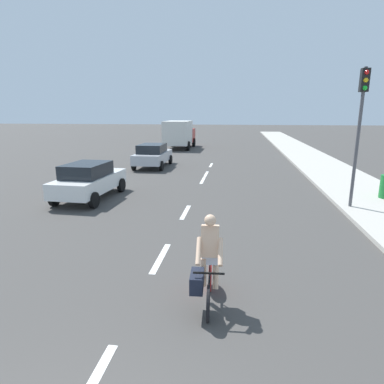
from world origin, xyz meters
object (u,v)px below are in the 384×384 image
at_px(parked_car_white, 89,180).
at_px(delivery_truck, 179,134).
at_px(parked_car_silver, 153,155).
at_px(traffic_signal, 361,114).
at_px(cyclist, 207,265).

distance_m(parked_car_white, delivery_truck, 20.73).
relative_size(parked_car_white, parked_car_silver, 0.95).
distance_m(parked_car_silver, delivery_truck, 12.08).
xyz_separation_m(delivery_truck, traffic_signal, (10.38, -20.92, 2.10)).
bearing_deg(traffic_signal, parked_car_silver, 138.67).
bearing_deg(parked_car_white, traffic_signal, 1.37).
height_order(parked_car_silver, traffic_signal, traffic_signal).
distance_m(cyclist, delivery_truck, 28.65).
xyz_separation_m(parked_car_white, parked_car_silver, (0.55, 8.66, 0.00)).
height_order(parked_car_white, parked_car_silver, same).
distance_m(parked_car_white, traffic_signal, 10.98).
bearing_deg(delivery_truck, parked_car_white, -90.39).
relative_size(parked_car_white, traffic_signal, 0.79).
xyz_separation_m(cyclist, parked_car_white, (-5.79, 7.39, 0.01)).
bearing_deg(parked_car_silver, delivery_truck, 91.14).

